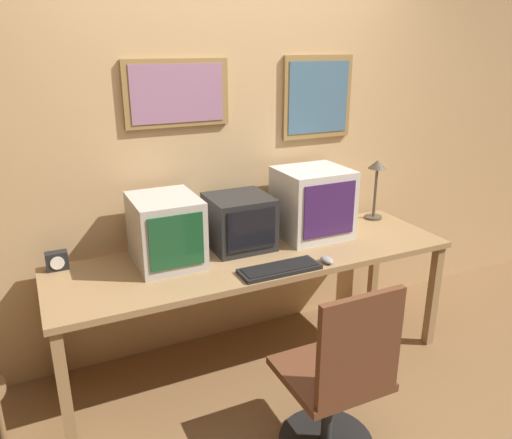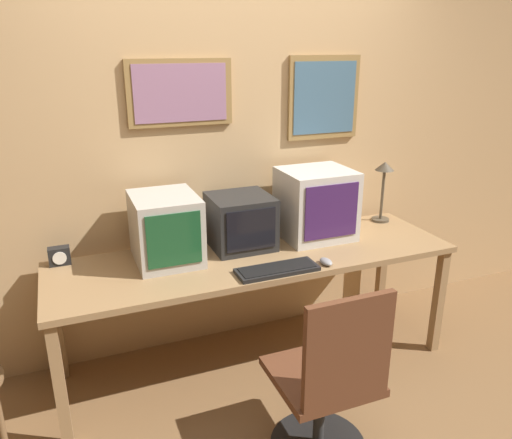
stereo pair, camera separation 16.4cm
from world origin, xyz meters
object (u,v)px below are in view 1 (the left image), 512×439
Objects in this scene: mouse_near_keyboard at (327,260)px; desk_lamp at (376,177)px; monitor_center at (239,222)px; keyboard_main at (280,269)px; monitor_left at (166,230)px; monitor_right at (313,203)px; office_chair at (337,386)px; desk_clock at (57,261)px.

desk_lamp is (0.72, 0.51, 0.28)m from mouse_near_keyboard.
desk_lamp reaches higher than monitor_center.
mouse_near_keyboard is (0.29, -0.02, 0.00)m from keyboard_main.
desk_lamp is at bearing 3.91° from monitor_center.
monitor_left reaches higher than monitor_center.
office_chair is at bearing -114.15° from monitor_right.
desk_lamp is at bearing 9.25° from monitor_right.
monitor_center reaches higher than mouse_near_keyboard.
monitor_left reaches higher than desk_clock.
monitor_left is 1.02× the size of desk_lamp.
desk_clock is 0.12× the size of office_chair.
monitor_right is (0.96, 0.02, 0.03)m from monitor_left.
monitor_right is at bearing 70.09° from mouse_near_keyboard.
office_chair is at bearing -61.67° from monitor_left.
monitor_center is 1.08m from desk_lamp.
monitor_left is 0.67m from keyboard_main.
monitor_left is at bearing -178.94° from monitor_right.
desk_lamp is at bearing 25.78° from keyboard_main.
office_chair is (-1.01, -1.08, -0.65)m from desk_lamp.
monitor_left is 0.45× the size of office_chair.
mouse_near_keyboard is 0.93m from desk_lamp.
monitor_center is at bearing 177.75° from monitor_right.
monitor_left is 1.18× the size of monitor_center.
office_chair is (-0.29, -0.57, -0.36)m from mouse_near_keyboard.
monitor_left is 0.47m from monitor_center.
monitor_left is 4.24× the size of mouse_near_keyboard.
monitor_center is at bearing 128.98° from mouse_near_keyboard.
keyboard_main is 0.48× the size of office_chair.
desk_lamp is (1.07, 0.07, 0.14)m from monitor_center.
keyboard_main is at bearing 176.67° from mouse_near_keyboard.
monitor_right is at bearing 1.06° from monitor_left.
keyboard_main is at bearing 90.14° from office_chair.
keyboard_main is (0.06, -0.42, -0.15)m from monitor_center.
desk_clock is (-1.54, 0.14, -0.17)m from monitor_right.
desk_lamp reaches higher than monitor_left.
mouse_near_keyboard is 0.11× the size of office_chair.
mouse_near_keyboard is at bearing -144.88° from desk_lamp.
monitor_right reaches higher than office_chair.
monitor_right is 1.56m from desk_clock.
monitor_center is at bearing 97.85° from keyboard_main.
monitor_left is at bearing -175.37° from monitor_center.
desk_clock is (-0.58, 0.16, -0.14)m from monitor_left.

